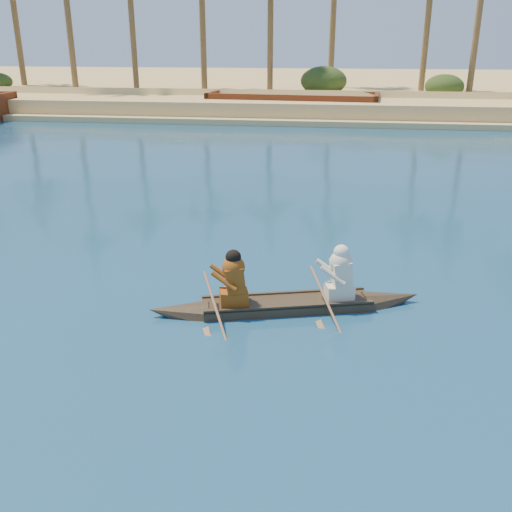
# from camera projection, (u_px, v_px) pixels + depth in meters

# --- Properties ---
(ground) EXTENTS (160.00, 160.00, 0.00)m
(ground) POSITION_uv_depth(u_px,v_px,m) (23.00, 230.00, 16.35)
(ground) COLOR navy
(ground) RESTS_ON ground
(sandy_embankment) EXTENTS (150.00, 51.00, 1.50)m
(sandy_embankment) POSITION_uv_depth(u_px,v_px,m) (257.00, 87.00, 59.54)
(sandy_embankment) COLOR tan
(sandy_embankment) RESTS_ON ground
(palm_grove) EXTENTS (110.00, 14.00, 16.00)m
(palm_grove) POSITION_uv_depth(u_px,v_px,m) (236.00, 2.00, 45.90)
(palm_grove) COLOR #33521D
(palm_grove) RESTS_ON ground
(shrub_cluster) EXTENTS (100.00, 6.00, 2.40)m
(shrub_cluster) POSITION_uv_depth(u_px,v_px,m) (229.00, 93.00, 45.07)
(shrub_cluster) COLOR #203312
(shrub_cluster) RESTS_ON ground
(canoe) EXTENTS (5.54, 2.23, 1.53)m
(canoe) POSITION_uv_depth(u_px,v_px,m) (287.00, 296.00, 11.46)
(canoe) COLOR #3E2E21
(canoe) RESTS_ON ground
(barge_mid) EXTENTS (12.12, 4.83, 1.98)m
(barge_mid) POSITION_uv_depth(u_px,v_px,m) (293.00, 107.00, 40.35)
(barge_mid) COLOR #5F2014
(barge_mid) RESTS_ON ground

